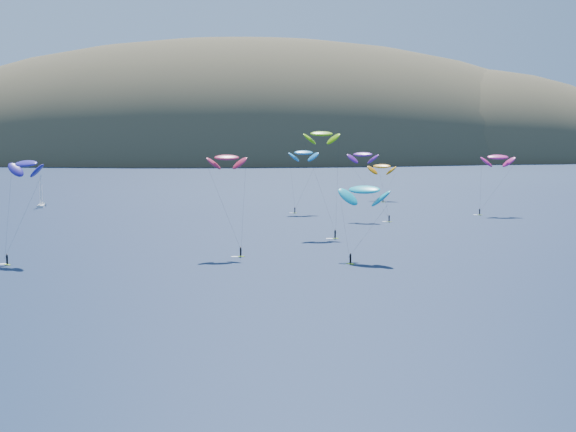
# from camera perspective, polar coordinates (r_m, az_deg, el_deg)

# --- Properties ---
(ground) EXTENTS (2800.00, 2800.00, 0.00)m
(ground) POSITION_cam_1_polar(r_m,az_deg,el_deg) (78.84, 2.31, -13.34)
(ground) COLOR black
(ground) RESTS_ON ground
(island) EXTENTS (730.00, 300.00, 210.00)m
(island) POSITION_cam_1_polar(r_m,az_deg,el_deg) (638.80, -0.99, 3.25)
(island) COLOR #3D3526
(island) RESTS_ON ground
(sailboat) EXTENTS (8.48, 7.32, 10.46)m
(sailboat) POSITION_cam_1_polar(r_m,az_deg,el_deg) (269.58, -17.15, 0.80)
(sailboat) COLOR silver
(sailboat) RESTS_ON ground
(kitesurfer_3) EXTENTS (8.79, 12.95, 26.70)m
(kitesurfer_3) POSITION_cam_1_polar(r_m,az_deg,el_deg) (195.73, 2.40, 5.84)
(kitesurfer_3) COLOR #BBFF1C
(kitesurfer_3) RESTS_ON ground
(kitesurfer_4) EXTENTS (9.23, 5.99, 20.48)m
(kitesurfer_4) POSITION_cam_1_polar(r_m,az_deg,el_deg) (242.53, 1.11, 4.53)
(kitesurfer_4) COLOR #BBFF1C
(kitesurfer_4) RESTS_ON ground
(kitesurfer_5) EXTENTS (11.38, 12.48, 16.70)m
(kitesurfer_5) POSITION_cam_1_polar(r_m,az_deg,el_deg) (159.89, 5.45, 1.87)
(kitesurfer_5) COLOR #BBFF1C
(kitesurfer_5) RESTS_ON ground
(kitesurfer_6) EXTENTS (11.29, 12.18, 20.51)m
(kitesurfer_6) POSITION_cam_1_polar(r_m,az_deg,el_deg) (226.18, 5.35, 4.38)
(kitesurfer_6) COLOR #BBFF1C
(kitesurfer_6) RESTS_ON ground
(kitesurfer_8) EXTENTS (11.84, 5.99, 19.54)m
(kitesurfer_8) POSITION_cam_1_polar(r_m,az_deg,el_deg) (245.47, 14.69, 4.07)
(kitesurfer_8) COLOR #BBFF1C
(kitesurfer_8) RESTS_ON ground
(kitesurfer_9) EXTENTS (8.30, 8.27, 22.03)m
(kitesurfer_9) POSITION_cam_1_polar(r_m,az_deg,el_deg) (166.01, -4.38, 4.14)
(kitesurfer_9) COLOR #BBFF1C
(kitesurfer_9) RESTS_ON ground
(kitesurfer_10) EXTENTS (9.49, 13.05, 21.37)m
(kitesurfer_10) POSITION_cam_1_polar(r_m,az_deg,el_deg) (167.38, -18.14, 3.55)
(kitesurfer_10) COLOR #BBFF1C
(kitesurfer_10) RESTS_ON ground
(kitesurfer_11) EXTENTS (10.79, 13.95, 14.55)m
(kitesurfer_11) POSITION_cam_1_polar(r_m,az_deg,el_deg) (283.81, 6.69, 3.53)
(kitesurfer_11) COLOR #BBFF1C
(kitesurfer_11) RESTS_ON ground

